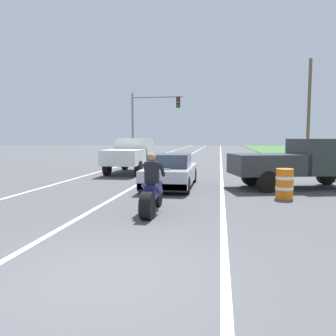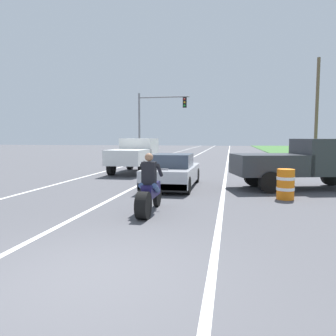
# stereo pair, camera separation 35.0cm
# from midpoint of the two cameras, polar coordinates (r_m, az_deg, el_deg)

# --- Properties ---
(ground_plane) EXTENTS (160.00, 160.00, 0.00)m
(ground_plane) POSITION_cam_midpoint_polar(r_m,az_deg,el_deg) (5.09, -13.98, -18.23)
(ground_plane) COLOR #4C4C51
(lane_stripe_left_solid) EXTENTS (0.14, 120.00, 0.01)m
(lane_stripe_left_solid) POSITION_cam_midpoint_polar(r_m,az_deg,el_deg) (25.43, -7.57, 0.72)
(lane_stripe_left_solid) COLOR white
(lane_stripe_left_solid) RESTS_ON ground
(lane_stripe_right_solid) EXTENTS (0.14, 120.00, 0.01)m
(lane_stripe_right_solid) POSITION_cam_midpoint_polar(r_m,az_deg,el_deg) (24.37, 8.87, 0.50)
(lane_stripe_right_solid) COLOR white
(lane_stripe_right_solid) RESTS_ON ground
(lane_stripe_centre_dashed) EXTENTS (0.14, 120.00, 0.01)m
(lane_stripe_centre_dashed) POSITION_cam_midpoint_polar(r_m,az_deg,el_deg) (24.64, 0.47, 0.62)
(lane_stripe_centre_dashed) COLOR white
(lane_stripe_centre_dashed) RESTS_ON ground
(motorcycle_with_rider) EXTENTS (0.70, 2.21, 1.62)m
(motorcycle_with_rider) POSITION_cam_midpoint_polar(r_m,az_deg,el_deg) (8.66, -3.97, -4.18)
(motorcycle_with_rider) COLOR black
(motorcycle_with_rider) RESTS_ON ground
(sports_car_silver) EXTENTS (1.84, 4.30, 1.37)m
(sports_car_silver) POSITION_cam_midpoint_polar(r_m,az_deg,el_deg) (13.29, -0.30, -0.70)
(sports_car_silver) COLOR #B7B7BC
(sports_car_silver) RESTS_ON ground
(pickup_truck_left_lane_white) EXTENTS (2.02, 4.80, 1.98)m
(pickup_truck_left_lane_white) POSITION_cam_midpoint_polar(r_m,az_deg,el_deg) (19.04, -7.06, 2.52)
(pickup_truck_left_lane_white) COLOR silver
(pickup_truck_left_lane_white) RESTS_ON ground
(pickup_truck_right_shoulder_dark_grey) EXTENTS (5.14, 3.14, 1.98)m
(pickup_truck_right_shoulder_dark_grey) POSITION_cam_midpoint_polar(r_m,az_deg,el_deg) (13.91, 21.22, 1.19)
(pickup_truck_right_shoulder_dark_grey) COLOR #2D3035
(pickup_truck_right_shoulder_dark_grey) RESTS_ON ground
(traffic_light_mast_near) EXTENTS (4.63, 0.34, 6.00)m
(traffic_light_mast_near) POSITION_cam_midpoint_polar(r_m,az_deg,el_deg) (29.50, -3.87, 9.15)
(traffic_light_mast_near) COLOR gray
(traffic_light_mast_near) RESTS_ON ground
(utility_pole_roadside) EXTENTS (0.24, 0.24, 8.02)m
(utility_pole_roadside) POSITION_cam_midpoint_polar(r_m,az_deg,el_deg) (27.62, 23.06, 9.02)
(utility_pole_roadside) COLOR brown
(utility_pole_roadside) RESTS_ON ground
(construction_barrel_nearest) EXTENTS (0.58, 0.58, 1.00)m
(construction_barrel_nearest) POSITION_cam_midpoint_polar(r_m,az_deg,el_deg) (11.43, 18.88, -2.59)
(construction_barrel_nearest) COLOR orange
(construction_barrel_nearest) RESTS_ON ground
(construction_barrel_mid) EXTENTS (0.58, 0.58, 1.00)m
(construction_barrel_mid) POSITION_cam_midpoint_polar(r_m,az_deg,el_deg) (16.06, 17.20, -0.34)
(construction_barrel_mid) COLOR orange
(construction_barrel_mid) RESTS_ON ground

